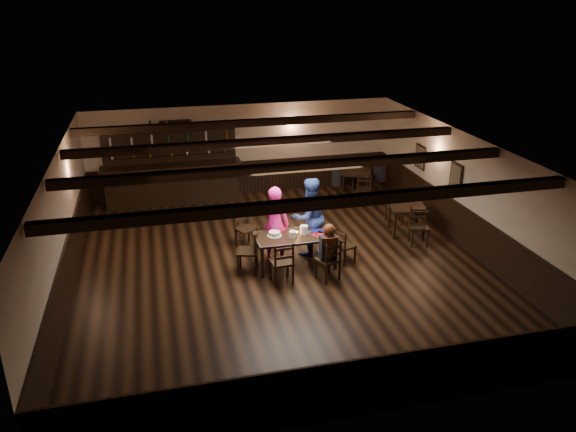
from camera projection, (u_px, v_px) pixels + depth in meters
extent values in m
plane|color=black|center=(281.00, 265.00, 12.68)|extent=(10.00, 10.00, 0.00)
cube|color=beige|center=(242.00, 150.00, 16.67)|extent=(9.00, 0.02, 2.70)
cube|color=beige|center=(364.00, 338.00, 7.67)|extent=(9.00, 0.02, 2.70)
cube|color=beige|center=(61.00, 229.00, 11.17)|extent=(0.02, 10.00, 2.70)
cube|color=beige|center=(467.00, 192.00, 13.17)|extent=(0.02, 10.00, 2.70)
cube|color=silver|center=(280.00, 149.00, 11.66)|extent=(9.00, 10.00, 0.02)
cube|color=black|center=(243.00, 177.00, 16.96)|extent=(9.00, 0.04, 1.00)
cube|color=black|center=(360.00, 387.00, 8.02)|extent=(9.00, 0.04, 1.00)
cube|color=black|center=(69.00, 267.00, 11.49)|extent=(0.04, 10.00, 1.00)
cube|color=black|center=(462.00, 226.00, 13.48)|extent=(0.04, 10.00, 1.00)
cube|color=black|center=(176.00, 137.00, 16.03)|extent=(0.90, 0.03, 1.00)
cube|color=black|center=(176.00, 137.00, 16.01)|extent=(0.80, 0.02, 0.90)
cube|color=black|center=(456.00, 176.00, 13.52)|extent=(0.03, 0.55, 0.65)
cube|color=#72664C|center=(455.00, 176.00, 13.51)|extent=(0.02, 0.45, 0.55)
cube|color=black|center=(420.00, 157.00, 15.25)|extent=(0.03, 0.55, 0.65)
cube|color=#72664C|center=(420.00, 157.00, 15.24)|extent=(0.02, 0.45, 0.55)
cube|color=black|center=(323.00, 203.00, 9.00)|extent=(8.90, 0.18, 0.18)
cube|color=black|center=(292.00, 167.00, 10.80)|extent=(8.90, 0.18, 0.18)
cube|color=black|center=(270.00, 142.00, 12.60)|extent=(8.90, 0.18, 0.18)
cube|color=black|center=(254.00, 123.00, 14.40)|extent=(8.90, 0.18, 0.18)
cube|color=black|center=(262.00, 263.00, 11.97)|extent=(0.06, 0.06, 0.71)
cube|color=black|center=(256.00, 248.00, 12.65)|extent=(0.06, 0.06, 0.71)
cube|color=black|center=(335.00, 255.00, 12.33)|extent=(0.06, 0.06, 0.71)
cube|color=black|center=(325.00, 241.00, 13.02)|extent=(0.06, 0.06, 0.71)
cube|color=black|center=(295.00, 236.00, 12.35)|extent=(1.76, 0.89, 0.04)
cube|color=#A5A8AD|center=(290.00, 229.00, 12.73)|extent=(1.76, 0.04, 0.05)
cube|color=#A5A8AD|center=(300.00, 244.00, 11.97)|extent=(1.76, 0.04, 0.05)
cube|color=#A5A8AD|center=(332.00, 233.00, 12.55)|extent=(0.03, 0.88, 0.05)
cube|color=#A5A8AD|center=(256.00, 240.00, 12.16)|extent=(0.03, 0.88, 0.05)
cube|color=black|center=(288.00, 268.00, 12.05)|extent=(0.04, 0.04, 0.46)
cube|color=black|center=(293.00, 275.00, 11.73)|extent=(0.04, 0.04, 0.46)
cube|color=black|center=(271.00, 270.00, 11.94)|extent=(0.04, 0.04, 0.46)
cube|color=black|center=(276.00, 278.00, 11.62)|extent=(0.04, 0.04, 0.46)
cube|color=black|center=(282.00, 262.00, 11.74)|extent=(0.48, 0.46, 0.04)
cube|color=black|center=(284.00, 255.00, 11.49)|extent=(0.45, 0.07, 0.48)
cube|color=black|center=(284.00, 258.00, 11.51)|extent=(0.38, 0.06, 0.05)
cube|color=black|center=(284.00, 249.00, 11.44)|extent=(0.38, 0.06, 0.05)
cube|color=black|center=(329.00, 265.00, 12.20)|extent=(0.05, 0.05, 0.44)
cube|color=black|center=(340.00, 271.00, 11.93)|extent=(0.05, 0.05, 0.44)
cube|color=black|center=(316.00, 269.00, 12.00)|extent=(0.05, 0.05, 0.44)
cube|color=black|center=(326.00, 275.00, 11.74)|extent=(0.05, 0.05, 0.44)
cube|color=black|center=(328.00, 260.00, 11.88)|extent=(0.55, 0.54, 0.04)
cube|color=black|center=(333.00, 253.00, 11.66)|extent=(0.42, 0.19, 0.46)
cube|color=black|center=(333.00, 255.00, 11.67)|extent=(0.35, 0.16, 0.05)
cube|color=black|center=(334.00, 247.00, 11.60)|extent=(0.35, 0.16, 0.05)
cube|color=black|center=(240.00, 258.00, 12.47)|extent=(0.05, 0.05, 0.47)
cube|color=black|center=(257.00, 258.00, 12.46)|extent=(0.05, 0.05, 0.47)
cube|color=black|center=(238.00, 266.00, 12.10)|extent=(0.05, 0.05, 0.47)
cube|color=black|center=(256.00, 266.00, 12.09)|extent=(0.05, 0.05, 0.47)
cube|color=black|center=(248.00, 251.00, 12.18)|extent=(0.55, 0.56, 0.04)
cube|color=black|center=(256.00, 241.00, 12.08)|extent=(0.16, 0.46, 0.50)
cube|color=black|center=(256.00, 243.00, 12.10)|extent=(0.13, 0.39, 0.06)
cube|color=black|center=(256.00, 235.00, 12.03)|extent=(0.13, 0.39, 0.06)
cube|color=black|center=(355.00, 255.00, 12.69)|extent=(0.04, 0.04, 0.39)
cube|color=black|center=(344.00, 259.00, 12.53)|extent=(0.04, 0.04, 0.39)
cube|color=black|center=(346.00, 250.00, 12.94)|extent=(0.04, 0.04, 0.39)
cube|color=black|center=(335.00, 253.00, 12.78)|extent=(0.04, 0.04, 0.39)
cube|color=black|center=(345.00, 246.00, 12.65)|extent=(0.47, 0.48, 0.04)
cube|color=black|center=(340.00, 239.00, 12.50)|extent=(0.17, 0.37, 0.41)
cube|color=black|center=(340.00, 241.00, 12.51)|extent=(0.14, 0.31, 0.05)
cube|color=black|center=(341.00, 234.00, 12.45)|extent=(0.14, 0.31, 0.05)
cube|color=black|center=(245.00, 243.00, 13.21)|extent=(0.05, 0.05, 0.46)
cube|color=black|center=(236.00, 238.00, 13.47)|extent=(0.05, 0.05, 0.46)
cube|color=black|center=(258.00, 239.00, 13.44)|extent=(0.05, 0.05, 0.46)
cube|color=black|center=(249.00, 234.00, 13.70)|extent=(0.05, 0.05, 0.46)
cube|color=black|center=(247.00, 229.00, 13.36)|extent=(0.59, 0.58, 0.04)
cube|color=black|center=(242.00, 217.00, 13.40)|extent=(0.42, 0.23, 0.48)
cube|color=black|center=(242.00, 219.00, 13.42)|extent=(0.36, 0.19, 0.05)
cube|color=black|center=(242.00, 212.00, 13.35)|extent=(0.36, 0.19, 0.05)
imported|color=#EC1999|center=(275.00, 224.00, 12.59)|extent=(0.76, 0.63, 1.78)
imported|color=navy|center=(309.00, 217.00, 12.89)|extent=(1.08, 0.96, 1.85)
cube|color=black|center=(326.00, 255.00, 11.97)|extent=(0.33, 0.33, 0.13)
cube|color=black|center=(328.00, 247.00, 11.76)|extent=(0.35, 0.21, 0.50)
cylinder|color=black|center=(329.00, 237.00, 11.68)|extent=(0.10, 0.35, 0.35)
sphere|color=#D8A384|center=(329.00, 230.00, 11.62)|extent=(0.22, 0.22, 0.22)
sphere|color=#35180C|center=(329.00, 230.00, 11.59)|extent=(0.27, 0.27, 0.27)
cone|color=#35180C|center=(330.00, 251.00, 11.65)|extent=(0.21, 0.21, 0.62)
cylinder|color=white|center=(274.00, 235.00, 12.32)|extent=(0.32, 0.32, 0.01)
cylinder|color=white|center=(274.00, 233.00, 12.30)|extent=(0.26, 0.26, 0.09)
cylinder|color=silver|center=(274.00, 234.00, 12.31)|extent=(0.27, 0.27, 0.04)
cylinder|color=white|center=(293.00, 234.00, 12.22)|extent=(0.16, 0.16, 0.15)
cylinder|color=white|center=(304.00, 230.00, 12.37)|extent=(0.17, 0.17, 0.20)
cylinder|color=#A5A8AD|center=(297.00, 233.00, 12.42)|extent=(0.05, 0.05, 0.03)
sphere|color=orange|center=(297.00, 232.00, 12.41)|extent=(0.03, 0.03, 0.03)
cylinder|color=silver|center=(309.00, 233.00, 12.36)|extent=(0.03, 0.03, 0.08)
cylinder|color=#A5A8AD|center=(316.00, 234.00, 12.33)|extent=(0.03, 0.03, 0.08)
cylinder|color=silver|center=(305.00, 229.00, 12.53)|extent=(0.07, 0.07, 0.11)
cube|color=maroon|center=(318.00, 234.00, 12.41)|extent=(0.36, 0.33, 0.00)
cube|color=#101050|center=(317.00, 231.00, 12.58)|extent=(0.39, 0.35, 0.00)
cube|color=black|center=(173.00, 184.00, 16.18)|extent=(3.77, 0.60, 1.10)
cube|color=black|center=(172.00, 165.00, 15.97)|extent=(3.97, 0.70, 0.05)
cube|color=black|center=(171.00, 163.00, 16.22)|extent=(3.77, 0.10, 2.20)
cube|color=black|center=(171.00, 156.00, 16.04)|extent=(3.67, 0.22, 0.03)
cube|color=black|center=(170.00, 144.00, 15.90)|extent=(3.67, 0.22, 0.03)
cube|color=black|center=(169.00, 132.00, 15.77)|extent=(3.67, 0.22, 0.03)
cube|color=black|center=(407.00, 206.00, 14.04)|extent=(1.04, 1.04, 0.04)
cube|color=black|center=(395.00, 226.00, 13.85)|extent=(0.05, 0.05, 0.71)
cube|color=black|center=(390.00, 215.00, 14.51)|extent=(0.05, 0.05, 0.71)
cube|color=black|center=(423.00, 226.00, 13.86)|extent=(0.05, 0.05, 0.71)
cube|color=black|center=(417.00, 215.00, 14.52)|extent=(0.05, 0.05, 0.71)
cube|color=black|center=(356.00, 172.00, 16.65)|extent=(1.13, 1.13, 0.04)
cube|color=black|center=(342.00, 187.00, 16.54)|extent=(0.05, 0.05, 0.71)
cube|color=black|center=(345.00, 180.00, 17.18)|extent=(0.05, 0.05, 0.71)
cube|color=black|center=(366.00, 189.00, 16.41)|extent=(0.05, 0.05, 0.71)
cube|color=black|center=(368.00, 181.00, 17.05)|extent=(0.05, 0.05, 0.71)
cube|color=black|center=(336.00, 177.00, 16.29)|extent=(0.27, 0.38, 0.50)
sphere|color=#D8A384|center=(336.00, 166.00, 16.17)|extent=(0.19, 0.19, 0.19)
sphere|color=black|center=(336.00, 165.00, 16.15)|extent=(0.20, 0.20, 0.20)
cube|color=black|center=(379.00, 173.00, 16.69)|extent=(0.28, 0.37, 0.47)
sphere|color=#D8A384|center=(380.00, 163.00, 16.57)|extent=(0.18, 0.18, 0.18)
sphere|color=black|center=(380.00, 162.00, 16.56)|extent=(0.19, 0.19, 0.19)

